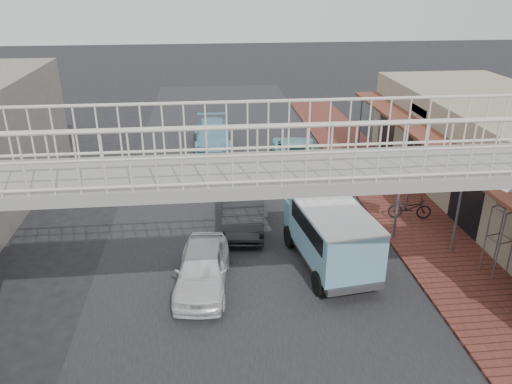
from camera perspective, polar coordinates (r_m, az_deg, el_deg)
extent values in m
plane|color=black|center=(15.80, -0.22, -9.98)|extent=(120.00, 120.00, 0.00)
cube|color=black|center=(15.80, -0.22, -9.97)|extent=(10.00, 60.00, 0.01)
cube|color=brown|center=(19.90, 17.87, -3.56)|extent=(3.00, 40.00, 0.10)
cube|color=brown|center=(20.20, 20.91, 5.18)|extent=(1.80, 18.00, 0.12)
cube|color=silver|center=(23.29, 18.14, 8.87)|extent=(0.08, 2.60, 0.90)
cube|color=#B21914|center=(17.79, 26.21, 3.28)|extent=(0.08, 2.20, 0.80)
cube|color=gray|center=(9.89, 2.08, 2.19)|extent=(14.00, 2.00, 0.24)
cube|color=beige|center=(10.57, 1.42, 7.44)|extent=(14.00, 0.08, 1.10)
cube|color=beige|center=(8.77, 3.00, 4.03)|extent=(14.00, 0.08, 1.10)
imported|color=silver|center=(15.24, -6.15, -8.66)|extent=(1.90, 3.88, 1.28)
imported|color=black|center=(18.74, -1.39, -1.84)|extent=(1.92, 4.39, 1.40)
imported|color=#6FBEC1|center=(25.26, 4.36, 4.78)|extent=(2.69, 4.89, 1.30)
imported|color=#72ACC6|center=(27.84, -5.00, 6.62)|extent=(1.95, 4.76, 1.38)
cylinder|color=black|center=(17.45, 3.93, -5.09)|extent=(0.36, 0.79, 0.77)
cylinder|color=black|center=(17.99, 9.14, -4.44)|extent=(0.36, 0.79, 0.77)
cylinder|color=black|center=(15.07, 7.28, -10.28)|extent=(0.36, 0.79, 0.77)
cylinder|color=black|center=(15.69, 13.21, -9.29)|extent=(0.36, 0.79, 0.77)
cube|color=#72AAC6|center=(15.80, 8.92, -4.85)|extent=(2.30, 3.71, 1.48)
cube|color=#72AAC6|center=(17.59, 6.43, -2.56)|extent=(1.88, 1.21, 0.98)
cube|color=black|center=(15.62, 9.01, -3.54)|extent=(2.26, 3.07, 0.55)
cube|color=silver|center=(15.46, 9.09, -2.35)|extent=(2.32, 3.71, 0.07)
imported|color=black|center=(20.04, 17.16, -1.74)|extent=(1.71, 0.84, 0.86)
imported|color=black|center=(24.10, 10.33, 3.27)|extent=(1.55, 0.78, 0.89)
cylinder|color=#59595B|center=(17.05, 24.75, -4.94)|extent=(0.04, 0.04, 2.24)
cylinder|color=#59595B|center=(17.42, 26.00, -4.58)|extent=(0.04, 0.04, 2.24)
cylinder|color=#59595B|center=(16.74, 26.01, -5.71)|extent=(0.04, 0.04, 2.24)
cylinder|color=#59595B|center=(17.11, 27.25, -5.33)|extent=(0.04, 0.04, 2.24)
cylinder|color=silver|center=(16.48, 26.91, -0.56)|extent=(0.77, 0.44, 0.72)
cylinder|color=beige|center=(16.40, 27.24, -0.73)|extent=(0.62, 0.19, 0.64)
cylinder|color=beige|center=(16.56, 26.58, -0.38)|extent=(0.62, 0.19, 0.64)
cylinder|color=#59595B|center=(18.06, 15.84, -1.45)|extent=(0.09, 0.09, 2.55)
cube|color=black|center=(17.68, 16.21, 1.24)|extent=(1.05, 0.24, 0.79)
cone|color=black|center=(18.08, 18.22, 1.48)|extent=(0.69, 1.05, 0.97)
cube|color=white|center=(17.65, 16.12, 1.06)|extent=(0.69, 0.13, 0.53)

